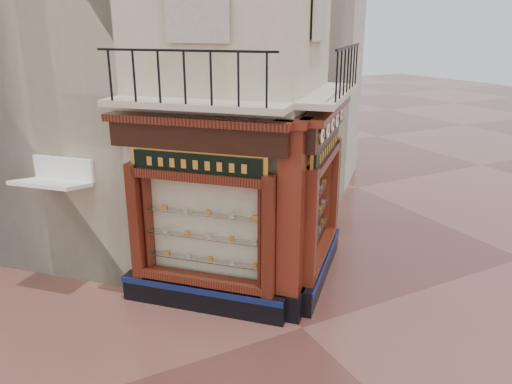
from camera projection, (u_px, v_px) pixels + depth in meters
ground at (302, 328)px, 9.63m from camera, size 80.00×80.00×0.00m
main_building at (180, 7)px, 12.90m from camera, size 11.31×11.31×12.00m
neighbour_left at (68, 27)px, 14.05m from camera, size 11.31×11.31×11.00m
neighbour_right at (228, 27)px, 16.23m from camera, size 11.31×11.31×11.00m
shopfront_left at (201, 219)px, 9.70m from camera, size 2.86×2.86×3.98m
shopfront_right at (320, 197)px, 10.94m from camera, size 2.86×2.86×3.98m
corner_pilaster at (291, 226)px, 9.43m from camera, size 0.85×0.85×3.98m
balcony at (267, 99)px, 9.54m from camera, size 5.94×2.97×1.03m
clock_a at (321, 136)px, 9.19m from camera, size 0.27×0.27×0.33m
clock_b at (327, 129)px, 9.75m from camera, size 0.31×0.31×0.39m
clock_c at (332, 124)px, 10.27m from camera, size 0.28×0.28×0.35m
clock_d at (336, 119)px, 10.81m from camera, size 0.32×0.32×0.41m
clock_e at (341, 114)px, 11.41m from camera, size 0.25×0.25×0.31m
awning at (65, 290)px, 11.00m from camera, size 1.63×1.63×0.24m
signboard_left at (197, 164)px, 9.27m from camera, size 2.00×2.00×0.53m
signboard_right at (326, 147)px, 10.56m from camera, size 2.15×2.15×0.58m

